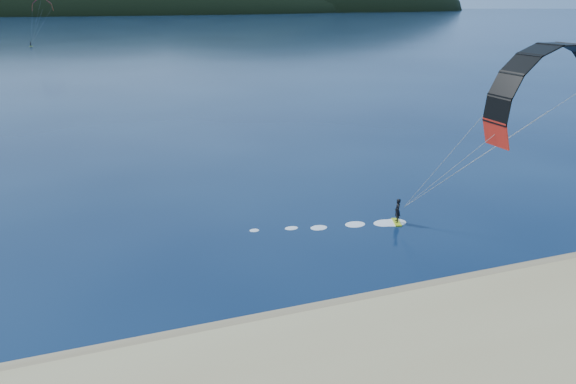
{
  "coord_description": "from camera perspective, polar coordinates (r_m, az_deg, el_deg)",
  "views": [
    {
      "loc": [
        -7.64,
        -17.46,
        15.49
      ],
      "look_at": [
        2.13,
        10.0,
        5.0
      ],
      "focal_mm": 33.37,
      "sensor_mm": 36.0,
      "label": 1
    }
  ],
  "objects": [
    {
      "name": "wet_sand",
      "position": [
        27.91,
        -0.35,
        -13.79
      ],
      "size": [
        220.0,
        2.5,
        0.1
      ],
      "color": "#907A53",
      "rests_on": "ground"
    },
    {
      "name": "headland",
      "position": [
        762.95,
        -19.93,
        17.51
      ],
      "size": [
        1200.0,
        310.0,
        140.0
      ],
      "color": "black",
      "rests_on": "ground"
    },
    {
      "name": "kitesurfer_near",
      "position": [
        37.15,
        25.41,
        7.44
      ],
      "size": [
        21.77,
        9.05,
        13.12
      ],
      "color": "#BAD519",
      "rests_on": "ground"
    },
    {
      "name": "ground",
      "position": [
        24.56,
        3.32,
        -19.35
      ],
      "size": [
        1800.0,
        1800.0,
        0.0
      ],
      "primitive_type": "plane",
      "color": "#061532",
      "rests_on": "ground"
    },
    {
      "name": "kitesurfer_far",
      "position": [
        210.8,
        -24.7,
        17.25
      ],
      "size": [
        9.87,
        6.15,
        14.25
      ],
      "color": "#BAD519",
      "rests_on": "ground"
    }
  ]
}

